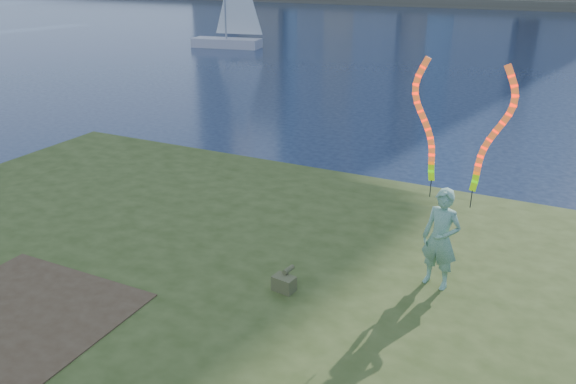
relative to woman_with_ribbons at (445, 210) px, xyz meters
The scene contains 6 objects.
ground 4.20m from the woman_with_ribbons, 168.40° to the right, with size 320.00×320.00×0.00m, color #17233B.
grassy_knoll 4.98m from the woman_with_ribbons, 139.29° to the right, with size 20.00×18.00×0.80m.
dirt_patch 7.06m from the woman_with_ribbons, 145.50° to the right, with size 3.20×3.00×0.02m, color #47331E.
woman_with_ribbons is the anchor object (origin of this frame).
canvas_bag 2.92m from the woman_with_ribbons, 149.66° to the right, with size 0.40×0.45×0.35m.
sailboat 35.23m from the woman_with_ribbons, 127.44° to the left, with size 5.50×2.41×8.25m.
Camera 1 is at (4.88, -7.91, 5.95)m, focal length 35.00 mm.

